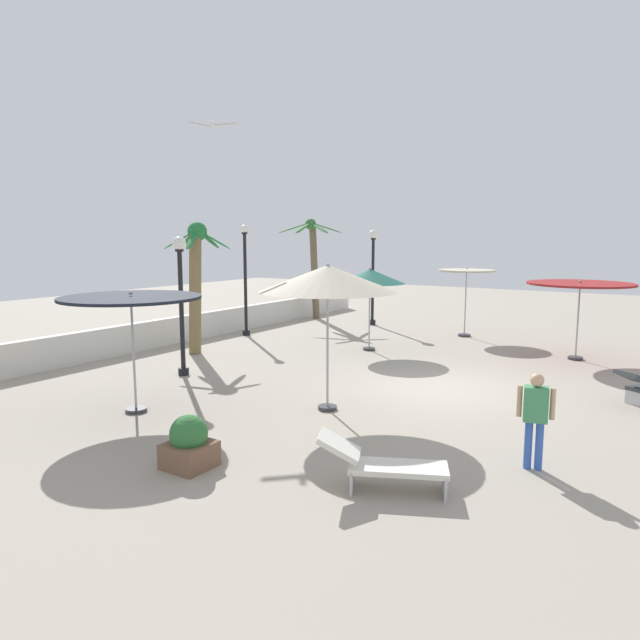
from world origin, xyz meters
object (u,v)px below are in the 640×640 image
at_px(lamp_post_1, 373,267).
at_px(lamp_post_2, 245,277).
at_px(patio_umbrella_4, 370,277).
at_px(seagull_0, 213,124).
at_px(guest_0, 535,412).
at_px(palm_tree_2, 313,256).
at_px(lounge_chair_0, 382,464).
at_px(patio_umbrella_0, 328,279).
at_px(patio_umbrella_3, 131,302).
at_px(planter, 189,444).
at_px(lamp_post_0, 181,292).
at_px(palm_tree_1, 196,273).
at_px(patio_umbrella_2, 580,286).
at_px(patio_umbrella_1, 466,275).

distance_m(lamp_post_1, lamp_post_2, 5.58).
height_order(patio_umbrella_4, seagull_0, seagull_0).
bearing_deg(patio_umbrella_4, guest_0, -137.19).
distance_m(palm_tree_2, lounge_chair_0, 17.53).
distance_m(patio_umbrella_0, patio_umbrella_4, 6.59).
bearing_deg(patio_umbrella_3, planter, -115.99).
bearing_deg(lamp_post_0, lamp_post_1, -1.00).
xyz_separation_m(palm_tree_2, lamp_post_2, (-4.85, -0.18, -0.65)).
xyz_separation_m(patio_umbrella_3, lamp_post_2, (8.52, 4.12, -0.14)).
distance_m(patio_umbrella_3, lounge_chair_0, 6.31).
distance_m(lamp_post_2, seagull_0, 6.55).
bearing_deg(palm_tree_2, palm_tree_1, -173.07).
relative_size(patio_umbrella_3, lamp_post_0, 0.77).
bearing_deg(palm_tree_2, patio_umbrella_2, -104.36).
bearing_deg(patio_umbrella_1, patio_umbrella_4, 157.27).
bearing_deg(patio_umbrella_3, palm_tree_1, 32.53).
bearing_deg(palm_tree_2, lounge_chair_0, -143.65).
bearing_deg(patio_umbrella_1, lamp_post_1, 80.61).
distance_m(patio_umbrella_2, planter, 12.73).
relative_size(lamp_post_1, planter, 4.62).
distance_m(palm_tree_2, lamp_post_0, 10.92).
bearing_deg(patio_umbrella_3, patio_umbrella_4, -7.13).
bearing_deg(guest_0, patio_umbrella_0, 78.05).
bearing_deg(planter, patio_umbrella_3, 64.01).
xyz_separation_m(palm_tree_1, planter, (-6.67, -6.36, -2.15)).
height_order(patio_umbrella_0, guest_0, patio_umbrella_0).
xyz_separation_m(lounge_chair_0, planter, (-0.88, 2.94, -0.02)).
xyz_separation_m(patio_umbrella_1, palm_tree_2, (0.70, 7.12, 0.58)).
bearing_deg(patio_umbrella_2, lamp_post_1, 70.92).
distance_m(palm_tree_2, guest_0, 17.06).
relative_size(patio_umbrella_2, palm_tree_2, 0.67).
height_order(patio_umbrella_4, lamp_post_2, lamp_post_2).
distance_m(lamp_post_1, lounge_chair_0, 15.90).
xyz_separation_m(lounge_chair_0, guest_0, (1.96, -1.66, 0.52)).
height_order(patio_umbrella_4, guest_0, patio_umbrella_4).
bearing_deg(palm_tree_1, lamp_post_0, -142.94).
distance_m(palm_tree_1, palm_tree_2, 8.25).
bearing_deg(lamp_post_1, patio_umbrella_4, -153.86).
xyz_separation_m(patio_umbrella_1, planter, (-14.16, -0.23, -1.86)).
bearing_deg(patio_umbrella_4, patio_umbrella_1, -22.73).
relative_size(lamp_post_0, seagull_0, 3.00).
height_order(patio_umbrella_2, lounge_chair_0, patio_umbrella_2).
xyz_separation_m(patio_umbrella_2, lamp_post_2, (-1.98, 11.05, -0.02)).
relative_size(patio_umbrella_0, lamp_post_0, 0.85).
height_order(lamp_post_1, lounge_chair_0, lamp_post_1).
bearing_deg(seagull_0, lamp_post_2, 30.26).
relative_size(patio_umbrella_1, palm_tree_2, 0.58).
height_order(patio_umbrella_3, lamp_post_1, lamp_post_1).
bearing_deg(lamp_post_1, palm_tree_1, 166.50).
height_order(lounge_chair_0, planter, planter).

